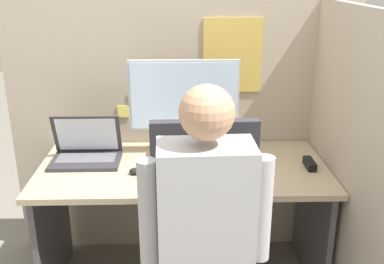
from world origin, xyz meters
The scene contains 11 objects.
cubicle_panel_back centered at (0.00, 0.72, 0.77)m, with size 1.99×0.05×1.52m.
cubicle_panel_right centered at (0.77, 0.28, 0.76)m, with size 0.04×1.33×1.52m.
desk centered at (0.00, 0.35, 0.54)m, with size 1.49×0.69×0.70m.
paper_box centered at (0.01, 0.51, 0.74)m, with size 0.34×0.22×0.07m.
monitor centered at (0.01, 0.52, 1.02)m, with size 0.59×0.19×0.45m.
laptop centered at (-0.51, 0.43, 0.75)m, with size 0.36×0.24×0.25m.
mouse centered at (-0.24, 0.25, 0.72)m, with size 0.07×0.05×0.03m.
stapler centered at (0.65, 0.31, 0.72)m, with size 0.04×0.13×0.04m.
carrot_toy centered at (0.34, 0.10, 0.72)m, with size 0.04×0.15×0.04m.
office_chair centered at (0.08, -0.27, 0.56)m, with size 0.52×0.56×1.11m.
person centered at (0.07, -0.44, 0.76)m, with size 0.48×0.44×1.32m.
Camera 1 is at (-0.02, -1.79, 1.66)m, focal length 42.00 mm.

